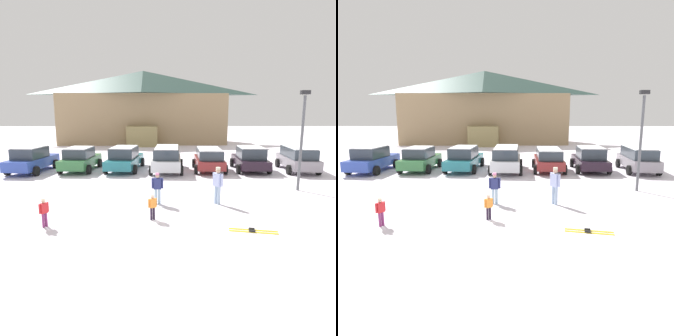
% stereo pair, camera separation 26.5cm
% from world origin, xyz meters
% --- Properties ---
extents(ground, '(160.00, 160.00, 0.00)m').
position_xyz_m(ground, '(0.00, 0.00, 0.00)').
color(ground, white).
extents(ski_lodge, '(21.66, 9.59, 9.28)m').
position_xyz_m(ski_lodge, '(-2.21, 31.94, 4.72)').
color(ski_lodge, '#957B56').
rests_on(ski_lodge, ground).
extents(parked_blue_hatchback, '(2.50, 4.55, 1.74)m').
position_xyz_m(parked_blue_hatchback, '(-8.49, 12.12, 0.87)').
color(parked_blue_hatchback, '#2D47A6').
rests_on(parked_blue_hatchback, ground).
extents(parked_green_coupe, '(2.39, 4.23, 1.65)m').
position_xyz_m(parked_green_coupe, '(-5.29, 12.50, 0.83)').
color(parked_green_coupe, '#326F3C').
rests_on(parked_green_coupe, ground).
extents(parked_teal_hatchback, '(2.54, 4.96, 1.67)m').
position_xyz_m(parked_teal_hatchback, '(-2.23, 12.73, 0.84)').
color(parked_teal_hatchback, '#216D76').
rests_on(parked_teal_hatchback, ground).
extents(parked_silver_wagon, '(2.37, 4.66, 1.72)m').
position_xyz_m(parked_silver_wagon, '(0.75, 12.22, 0.92)').
color(parked_silver_wagon, silver).
rests_on(parked_silver_wagon, ground).
extents(parked_maroon_van, '(2.28, 4.10, 1.57)m').
position_xyz_m(parked_maroon_van, '(3.68, 12.40, 0.85)').
color(parked_maroon_van, maroon).
rests_on(parked_maroon_van, ground).
extents(parked_black_sedan, '(2.43, 4.40, 1.68)m').
position_xyz_m(parked_black_sedan, '(6.59, 12.51, 0.84)').
color(parked_black_sedan, black).
rests_on(parked_black_sedan, ground).
extents(parked_grey_wagon, '(2.42, 4.61, 1.70)m').
position_xyz_m(parked_grey_wagon, '(9.82, 12.26, 0.92)').
color(parked_grey_wagon, gray).
rests_on(parked_grey_wagon, ground).
extents(skier_adult_in_blue_parka, '(0.42, 0.53, 1.67)m').
position_xyz_m(skier_adult_in_blue_parka, '(2.94, 4.65, 0.94)').
color(skier_adult_in_blue_parka, '#97B0CC').
rests_on(skier_adult_in_blue_parka, ground).
extents(skier_child_in_red_jacket, '(0.27, 0.33, 1.05)m').
position_xyz_m(skier_child_in_red_jacket, '(-3.67, 2.00, 0.59)').
color(skier_child_in_red_jacket, '#7D2E64').
rests_on(skier_child_in_red_jacket, ground).
extents(skier_teen_in_navy_coat, '(0.52, 0.21, 1.41)m').
position_xyz_m(skier_teen_in_navy_coat, '(0.28, 4.69, 0.79)').
color(skier_teen_in_navy_coat, '#96B5C8').
rests_on(skier_teen_in_navy_coat, ground).
extents(skier_child_in_orange_jacket, '(0.33, 0.24, 0.99)m').
position_xyz_m(skier_child_in_orange_jacket, '(0.14, 2.68, 0.56)').
color(skier_child_in_orange_jacket, black).
rests_on(skier_child_in_orange_jacket, ground).
extents(pair_of_skis, '(1.67, 0.60, 0.08)m').
position_xyz_m(pair_of_skis, '(3.64, 1.51, 0.02)').
color(pair_of_skis, gold).
rests_on(pair_of_skis, ground).
extents(lamp_post, '(0.44, 0.24, 5.10)m').
position_xyz_m(lamp_post, '(7.58, 6.99, 2.89)').
color(lamp_post, '#515459').
rests_on(lamp_post, ground).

